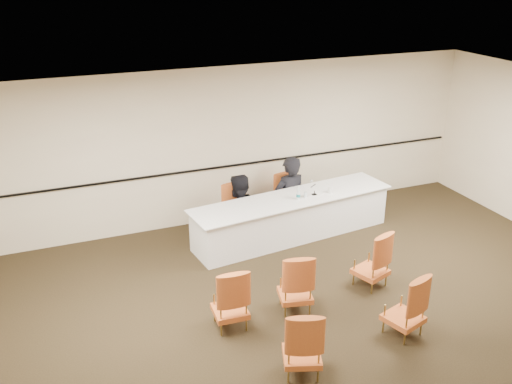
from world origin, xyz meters
The scene contains 19 objects.
floor centered at (0.00, 0.00, 0.00)m, with size 10.00×10.00×0.00m, color black.
ceiling centered at (0.00, 0.00, 3.00)m, with size 10.00×10.00×0.00m, color white.
wall_back centered at (0.00, 4.00, 1.50)m, with size 10.00×0.04×3.00m, color beige.
wall_rail centered at (0.00, 3.96, 1.10)m, with size 9.80×0.04×0.03m, color black.
panel_table centered at (0.69, 2.78, 0.39)m, with size 3.88×0.89×0.78m, color white, non-canonical shape.
panelist_main centered at (0.91, 3.38, 0.39)m, with size 0.69×0.46×1.90m, color black.
panelist_main_chair centered at (0.91, 3.38, 0.47)m, with size 0.50×0.50×0.95m, color orange, non-canonical shape.
panelist_second centered at (-0.20, 3.25, 0.32)m, with size 0.83×0.65×1.71m, color black.
panelist_second_chair centered at (-0.20, 3.25, 0.47)m, with size 0.50×0.50×0.95m, color orange, non-canonical shape.
papers centered at (1.18, 2.78, 0.78)m, with size 0.30×0.22×0.00m, color white.
microphone centered at (1.11, 2.74, 0.90)m, with size 0.09×0.18×0.25m, color black, non-canonical shape.
water_bottle centered at (0.75, 2.68, 0.90)m, with size 0.08×0.08×0.25m, color #17777F, non-canonical shape.
drinking_glass centered at (0.92, 2.72, 0.83)m, with size 0.06×0.06×0.10m, color silver.
coffee_cup centered at (1.42, 2.72, 0.84)m, with size 0.08×0.08×0.13m, color silver.
aud_chair_front_left centered at (-1.31, 0.57, 0.47)m, with size 0.50×0.50×0.95m, color orange, non-canonical shape.
aud_chair_front_mid centered at (-0.29, 0.60, 0.47)m, with size 0.50×0.50×0.95m, color orange, non-canonical shape.
aud_chair_front_right centered at (1.09, 0.76, 0.47)m, with size 0.50×0.50×0.95m, color orange, non-canonical shape.
aud_chair_back_left centered at (-0.81, -0.67, 0.47)m, with size 0.50×0.50×0.95m, color orange, non-canonical shape.
aud_chair_back_right centered at (0.83, -0.47, 0.47)m, with size 0.50×0.50×0.95m, color orange, non-canonical shape.
Camera 1 is at (-3.48, -5.76, 4.82)m, focal length 40.00 mm.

